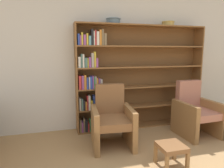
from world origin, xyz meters
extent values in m
cube|color=silver|center=(0.00, 2.69, 1.38)|extent=(12.00, 0.06, 2.75)
cube|color=brown|center=(-0.95, 2.50, 1.00)|extent=(0.02, 0.30, 2.00)
cube|color=brown|center=(1.61, 2.50, 1.00)|extent=(0.02, 0.30, 2.00)
cube|color=brown|center=(0.33, 2.50, 1.99)|extent=(2.53, 0.30, 0.02)
cube|color=brown|center=(0.33, 2.50, 0.01)|extent=(2.53, 0.30, 0.03)
cube|color=brown|center=(0.33, 2.64, 1.00)|extent=(2.53, 0.01, 2.00)
cube|color=#7F6B4C|center=(-0.90, 2.44, 0.14)|extent=(0.02, 0.14, 0.23)
cube|color=#994C99|center=(-0.87, 2.45, 0.12)|extent=(0.03, 0.17, 0.19)
cube|color=#7F6B4C|center=(-0.84, 2.45, 0.15)|extent=(0.02, 0.17, 0.25)
cube|color=black|center=(-0.79, 2.45, 0.14)|extent=(0.04, 0.16, 0.23)
cube|color=red|center=(-0.75, 2.43, 0.11)|extent=(0.02, 0.13, 0.16)
cube|color=#388C47|center=(-0.72, 2.43, 0.14)|extent=(0.03, 0.13, 0.23)
cube|color=black|center=(-0.69, 2.47, 0.11)|extent=(0.02, 0.20, 0.17)
cube|color=#388C47|center=(-0.65, 2.43, 0.16)|extent=(0.04, 0.13, 0.27)
cube|color=brown|center=(0.33, 2.50, 0.43)|extent=(2.53, 0.30, 0.03)
cube|color=#B2A899|center=(-0.90, 2.45, 0.55)|extent=(0.03, 0.15, 0.22)
cube|color=#4C756B|center=(-0.86, 2.44, 0.55)|extent=(0.03, 0.14, 0.21)
cube|color=black|center=(-0.83, 2.44, 0.53)|extent=(0.03, 0.13, 0.18)
cube|color=orange|center=(-0.79, 2.43, 0.52)|extent=(0.03, 0.12, 0.16)
cube|color=red|center=(-0.76, 2.46, 0.57)|extent=(0.02, 0.19, 0.26)
cube|color=white|center=(-0.73, 2.44, 0.57)|extent=(0.04, 0.15, 0.26)
cube|color=gold|center=(-0.69, 2.46, 0.53)|extent=(0.04, 0.17, 0.18)
cube|color=#334CB2|center=(-0.64, 2.43, 0.57)|extent=(0.04, 0.12, 0.27)
cube|color=black|center=(-0.60, 2.46, 0.55)|extent=(0.02, 0.18, 0.22)
cube|color=black|center=(-0.58, 2.46, 0.56)|extent=(0.02, 0.18, 0.24)
cube|color=#388C47|center=(-0.55, 2.46, 0.53)|extent=(0.04, 0.18, 0.17)
cube|color=#388C47|center=(-0.50, 2.43, 0.54)|extent=(0.04, 0.13, 0.19)
cube|color=white|center=(-0.46, 2.46, 0.53)|extent=(0.02, 0.19, 0.18)
cube|color=black|center=(-0.42, 2.45, 0.53)|extent=(0.03, 0.17, 0.18)
cube|color=#669EB2|center=(-0.38, 2.47, 0.53)|extent=(0.04, 0.19, 0.18)
cube|color=black|center=(-0.33, 2.43, 0.53)|extent=(0.04, 0.13, 0.18)
cube|color=brown|center=(0.33, 2.50, 0.82)|extent=(2.53, 0.30, 0.02)
cube|color=red|center=(-0.89, 2.46, 0.95)|extent=(0.04, 0.18, 0.24)
cube|color=#994C99|center=(-0.84, 2.43, 0.95)|extent=(0.04, 0.12, 0.25)
cube|color=orange|center=(-0.80, 2.46, 0.96)|extent=(0.04, 0.18, 0.26)
cube|color=#334CB2|center=(-0.76, 2.45, 0.93)|extent=(0.03, 0.15, 0.21)
cube|color=white|center=(-0.72, 2.44, 0.94)|extent=(0.02, 0.15, 0.21)
cube|color=#334CB2|center=(-0.69, 2.45, 0.94)|extent=(0.04, 0.16, 0.23)
cube|color=#994C99|center=(-0.66, 2.46, 0.95)|extent=(0.02, 0.18, 0.24)
cube|color=#388C47|center=(-0.63, 2.43, 0.94)|extent=(0.02, 0.13, 0.22)
cube|color=#B2A899|center=(-0.61, 2.45, 0.94)|extent=(0.02, 0.17, 0.22)
cube|color=orange|center=(-0.58, 2.46, 0.93)|extent=(0.03, 0.19, 0.19)
cube|color=#994C99|center=(-0.54, 2.47, 0.93)|extent=(0.03, 0.20, 0.19)
cube|color=#B2A899|center=(-0.51, 2.45, 0.92)|extent=(0.04, 0.17, 0.17)
cube|color=brown|center=(0.33, 2.50, 1.21)|extent=(2.53, 0.30, 0.02)
cube|color=white|center=(-0.89, 2.46, 1.32)|extent=(0.04, 0.18, 0.19)
cube|color=#4C756B|center=(-0.86, 2.46, 1.34)|extent=(0.02, 0.18, 0.24)
cube|color=white|center=(-0.82, 2.45, 1.34)|extent=(0.03, 0.16, 0.24)
cube|color=#4C756B|center=(-0.78, 2.44, 1.31)|extent=(0.04, 0.14, 0.17)
cube|color=gold|center=(-0.74, 2.44, 1.31)|extent=(0.02, 0.14, 0.17)
cube|color=#994C99|center=(-0.71, 2.46, 1.31)|extent=(0.04, 0.18, 0.18)
cube|color=#B2A899|center=(-0.66, 2.44, 1.35)|extent=(0.04, 0.14, 0.26)
cube|color=gold|center=(-0.62, 2.44, 1.36)|extent=(0.03, 0.14, 0.28)
cube|color=#994C99|center=(-0.58, 2.47, 1.30)|extent=(0.04, 0.20, 0.16)
cube|color=brown|center=(0.33, 2.50, 1.60)|extent=(2.53, 0.30, 0.02)
cube|color=#334CB2|center=(-0.90, 2.44, 1.71)|extent=(0.03, 0.14, 0.19)
cube|color=#994C99|center=(-0.86, 2.45, 1.69)|extent=(0.02, 0.16, 0.16)
cube|color=gold|center=(-0.84, 2.44, 1.72)|extent=(0.03, 0.13, 0.21)
cube|color=#994C99|center=(-0.79, 2.45, 1.70)|extent=(0.04, 0.17, 0.18)
cube|color=gold|center=(-0.75, 2.44, 1.71)|extent=(0.03, 0.14, 0.20)
cube|color=#669EB2|center=(-0.70, 2.43, 1.69)|extent=(0.04, 0.13, 0.16)
cube|color=black|center=(-0.66, 2.46, 1.75)|extent=(0.03, 0.18, 0.28)
cube|color=white|center=(-0.63, 2.44, 1.73)|extent=(0.02, 0.15, 0.24)
cube|color=red|center=(-0.60, 2.43, 1.74)|extent=(0.02, 0.12, 0.26)
cube|color=white|center=(-0.56, 2.47, 1.73)|extent=(0.04, 0.20, 0.24)
cube|color=orange|center=(-0.51, 2.45, 1.75)|extent=(0.04, 0.16, 0.27)
cube|color=#7F6B4C|center=(-0.47, 2.45, 1.75)|extent=(0.03, 0.16, 0.28)
cube|color=#7F6B4C|center=(-0.43, 2.43, 1.72)|extent=(0.04, 0.13, 0.21)
cylinder|color=slate|center=(-0.25, 2.50, 2.05)|extent=(0.25, 0.25, 0.09)
torus|color=slate|center=(-0.25, 2.50, 2.09)|extent=(0.27, 0.27, 0.02)
cylinder|color=tan|center=(0.87, 2.50, 2.04)|extent=(0.23, 0.23, 0.08)
torus|color=tan|center=(0.87, 2.50, 2.08)|extent=(0.25, 0.25, 0.02)
cube|color=olive|center=(-0.21, 1.45, 0.19)|extent=(0.08, 0.08, 0.38)
cube|color=olive|center=(-0.77, 1.51, 0.19)|extent=(0.08, 0.08, 0.38)
cube|color=olive|center=(-0.15, 2.06, 0.19)|extent=(0.08, 0.08, 0.38)
cube|color=olive|center=(-0.72, 2.11, 0.19)|extent=(0.08, 0.08, 0.38)
cube|color=brown|center=(-0.46, 1.78, 0.41)|extent=(0.54, 0.68, 0.12)
cube|color=brown|center=(-0.44, 2.06, 0.70)|extent=(0.49, 0.16, 0.53)
cube|color=olive|center=(-0.18, 1.76, 0.31)|extent=(0.14, 0.68, 0.62)
cube|color=olive|center=(-0.74, 1.81, 0.31)|extent=(0.14, 0.68, 0.62)
cube|color=olive|center=(1.42, 1.49, 0.19)|extent=(0.07, 0.07, 0.38)
cube|color=olive|center=(0.85, 1.47, 0.19)|extent=(0.07, 0.07, 0.38)
cube|color=olive|center=(1.39, 2.10, 0.19)|extent=(0.07, 0.07, 0.38)
cube|color=olive|center=(0.82, 2.08, 0.19)|extent=(0.07, 0.07, 0.38)
cube|color=#B2705B|center=(1.12, 1.78, 0.41)|extent=(0.51, 0.66, 0.12)
cube|color=#B2705B|center=(1.11, 2.06, 0.70)|extent=(0.48, 0.14, 0.53)
cube|color=olive|center=(1.40, 1.80, 0.31)|extent=(0.11, 0.68, 0.62)
cube|color=olive|center=(0.84, 1.77, 0.31)|extent=(0.11, 0.68, 0.62)
cube|color=olive|center=(-0.03, 1.15, 0.13)|extent=(0.04, 0.04, 0.25)
cube|color=olive|center=(0.26, 1.15, 0.13)|extent=(0.04, 0.04, 0.25)
cube|color=olive|center=(-0.03, 0.86, 0.13)|extent=(0.04, 0.04, 0.25)
cube|color=olive|center=(0.26, 0.86, 0.13)|extent=(0.04, 0.04, 0.25)
cube|color=brown|center=(0.12, 1.01, 0.28)|extent=(0.33, 0.33, 0.06)
camera|label=1|loc=(-1.27, -1.13, 1.50)|focal=32.00mm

